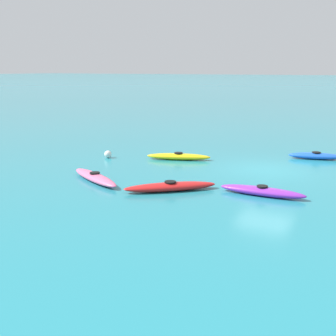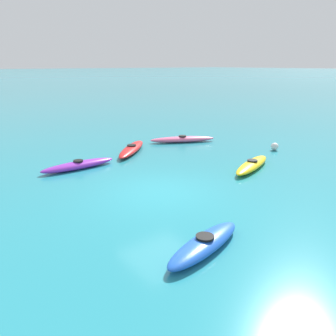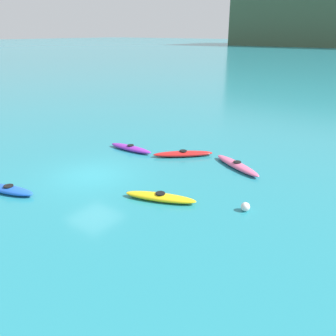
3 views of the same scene
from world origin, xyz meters
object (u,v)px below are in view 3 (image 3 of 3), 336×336
kayak_pink (237,165)px  buoy_white (245,207)px  kayak_purple (131,148)px  kayak_yellow (160,197)px  kayak_red (183,154)px  kayak_blue (9,190)px

kayak_pink → buoy_white: size_ratio=9.29×
kayak_purple → buoy_white: size_ratio=8.45×
kayak_yellow → buoy_white: size_ratio=8.61×
kayak_red → kayak_yellow: bearing=-65.0°
kayak_purple → kayak_yellow: bearing=-37.1°
kayak_blue → kayak_yellow: 6.97m
kayak_red → kayak_yellow: 5.92m
kayak_pink → kayak_blue: (-6.90, -9.11, 0.00)m
kayak_blue → kayak_purple: size_ratio=0.88×
buoy_white → kayak_pink: bearing=120.5°
kayak_pink → buoy_white: bearing=-59.5°
kayak_blue → kayak_purple: bearing=87.8°
kayak_pink → kayak_red: same height
buoy_white → kayak_red: bearing=145.7°
kayak_yellow → kayak_blue: bearing=-149.5°
kayak_red → kayak_yellow: (2.50, -5.37, 0.00)m
kayak_blue → kayak_red: (3.50, 8.91, -0.00)m
kayak_red → kayak_pink: bearing=3.3°
kayak_blue → kayak_purple: 7.85m
kayak_blue → kayak_purple: (0.30, 7.85, -0.00)m
kayak_pink → kayak_blue: same height
kayak_yellow → buoy_white: buoy_white is taller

